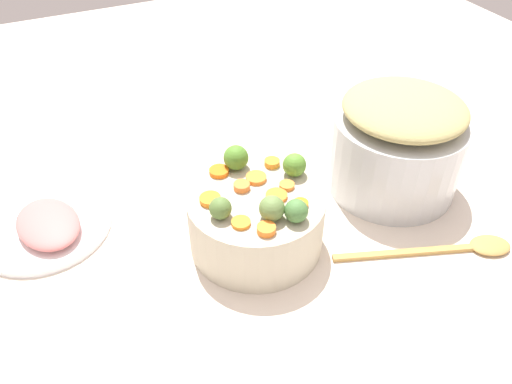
# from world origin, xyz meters

# --- Properties ---
(tabletop) EXTENTS (2.40, 2.40, 0.02)m
(tabletop) POSITION_xyz_m (0.00, 0.00, 0.01)
(tabletop) COLOR beige
(tabletop) RESTS_ON ground
(serving_bowl_carrots) EXTENTS (0.23, 0.23, 0.11)m
(serving_bowl_carrots) POSITION_xyz_m (-0.01, -0.04, 0.07)
(serving_bowl_carrots) COLOR #BBB39B
(serving_bowl_carrots) RESTS_ON tabletop
(metal_pot) EXTENTS (0.24, 0.24, 0.15)m
(metal_pot) POSITION_xyz_m (0.02, -0.35, 0.09)
(metal_pot) COLOR #B8BDC1
(metal_pot) RESTS_ON tabletop
(stuffing_mound) EXTENTS (0.22, 0.22, 0.05)m
(stuffing_mound) POSITION_xyz_m (0.02, -0.35, 0.19)
(stuffing_mound) COLOR tan
(stuffing_mound) RESTS_ON metal_pot
(carrot_slice_0) EXTENTS (0.03, 0.03, 0.01)m
(carrot_slice_0) POSITION_xyz_m (0.05, -0.10, 0.13)
(carrot_slice_0) COLOR orange
(carrot_slice_0) RESTS_ON serving_bowl_carrots
(carrot_slice_1) EXTENTS (0.05, 0.05, 0.01)m
(carrot_slice_1) POSITION_xyz_m (0.03, -0.06, 0.13)
(carrot_slice_1) COLOR orange
(carrot_slice_1) RESTS_ON serving_bowl_carrots
(carrot_slice_2) EXTENTS (0.03, 0.03, 0.01)m
(carrot_slice_2) POSITION_xyz_m (-0.09, -0.02, 0.13)
(carrot_slice_2) COLOR orange
(carrot_slice_2) RESTS_ON serving_bowl_carrots
(carrot_slice_3) EXTENTS (0.05, 0.05, 0.01)m
(carrot_slice_3) POSITION_xyz_m (0.01, 0.03, 0.13)
(carrot_slice_3) COLOR orange
(carrot_slice_3) RESTS_ON serving_bowl_carrots
(carrot_slice_4) EXTENTS (0.05, 0.05, 0.01)m
(carrot_slice_4) POSITION_xyz_m (-0.03, -0.07, 0.13)
(carrot_slice_4) COLOR orange
(carrot_slice_4) RESTS_ON serving_bowl_carrots
(carrot_slice_5) EXTENTS (0.03, 0.03, 0.01)m
(carrot_slice_5) POSITION_xyz_m (-0.06, -0.10, 0.13)
(carrot_slice_5) COLOR orange
(carrot_slice_5) RESTS_ON serving_bowl_carrots
(carrot_slice_6) EXTENTS (0.04, 0.04, 0.01)m
(carrot_slice_6) POSITION_xyz_m (0.07, -0.01, 0.13)
(carrot_slice_6) COLOR orange
(carrot_slice_6) RESTS_ON serving_bowl_carrots
(carrot_slice_7) EXTENTS (0.04, 0.04, 0.01)m
(carrot_slice_7) POSITION_xyz_m (-0.06, 0.01, 0.13)
(carrot_slice_7) COLOR orange
(carrot_slice_7) RESTS_ON serving_bowl_carrots
(carrot_slice_8) EXTENTS (0.03, 0.03, 0.01)m
(carrot_slice_8) POSITION_xyz_m (-0.01, -0.10, 0.13)
(carrot_slice_8) COLOR orange
(carrot_slice_8) RESTS_ON serving_bowl_carrots
(carrot_slice_9) EXTENTS (0.04, 0.04, 0.01)m
(carrot_slice_9) POSITION_xyz_m (0.02, -0.03, 0.13)
(carrot_slice_9) COLOR orange
(carrot_slice_9) RESTS_ON serving_bowl_carrots
(brussels_sprout_0) EXTENTS (0.04, 0.04, 0.04)m
(brussels_sprout_0) POSITION_xyz_m (0.01, -0.12, 0.15)
(brussels_sprout_0) COLOR #53882D
(brussels_sprout_0) RESTS_ON serving_bowl_carrots
(brussels_sprout_1) EXTENTS (0.04, 0.04, 0.04)m
(brussels_sprout_1) POSITION_xyz_m (-0.09, -0.07, 0.14)
(brussels_sprout_1) COLOR #46763A
(brussels_sprout_1) RESTS_ON serving_bowl_carrots
(brussels_sprout_2) EXTENTS (0.04, 0.04, 0.04)m
(brussels_sprout_2) POSITION_xyz_m (0.07, -0.04, 0.15)
(brussels_sprout_2) COLOR #4C7E28
(brussels_sprout_2) RESTS_ON serving_bowl_carrots
(brussels_sprout_3) EXTENTS (0.03, 0.03, 0.03)m
(brussels_sprout_3) POSITION_xyz_m (-0.03, 0.03, 0.14)
(brussels_sprout_3) COLOR #516F34
(brussels_sprout_3) RESTS_ON serving_bowl_carrots
(brussels_sprout_4) EXTENTS (0.04, 0.04, 0.04)m
(brussels_sprout_4) POSITION_xyz_m (-0.07, -0.04, 0.15)
(brussels_sprout_4) COLOR #607E41
(brussels_sprout_4) RESTS_ON serving_bowl_carrots
(wooden_spoon) EXTENTS (0.13, 0.30, 0.01)m
(wooden_spoon) POSITION_xyz_m (-0.17, -0.35, 0.03)
(wooden_spoon) COLOR #AA8142
(wooden_spoon) RESTS_ON tabletop
(ham_plate) EXTENTS (0.23, 0.23, 0.01)m
(ham_plate) POSITION_xyz_m (0.18, 0.29, 0.03)
(ham_plate) COLOR white
(ham_plate) RESTS_ON tabletop
(ham_slice_main) EXTENTS (0.16, 0.13, 0.03)m
(ham_slice_main) POSITION_xyz_m (0.16, 0.28, 0.05)
(ham_slice_main) COLOR #CB6C69
(ham_slice_main) RESTS_ON ham_plate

